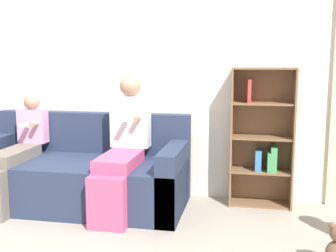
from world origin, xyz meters
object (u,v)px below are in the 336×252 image
Objects in this scene: adult_seated at (123,143)px; bookshelf at (262,139)px; couch at (80,176)px; child_seated at (16,152)px.

adult_seated is 1.36m from bookshelf.
child_seated is (-0.59, -0.14, 0.25)m from couch.
child_seated reaches higher than couch.
bookshelf is (1.29, 0.44, 0.01)m from adult_seated.
bookshelf is at bearing 12.13° from child_seated.
bookshelf reaches higher than adult_seated.
couch is 1.84m from bookshelf.
bookshelf is at bearing 11.71° from couch.
adult_seated is at bearing 3.55° from child_seated.
bookshelf is at bearing 18.88° from adult_seated.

